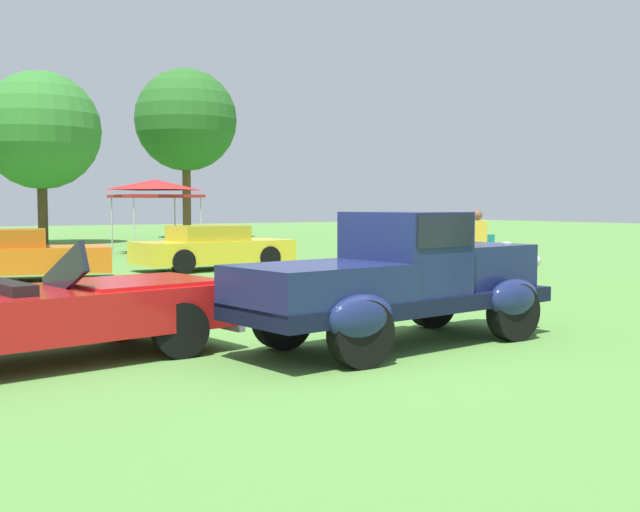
{
  "coord_description": "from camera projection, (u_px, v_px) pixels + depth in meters",
  "views": [
    {
      "loc": [
        -5.4,
        -7.7,
        1.79
      ],
      "look_at": [
        0.29,
        1.3,
        1.09
      ],
      "focal_mm": 43.6,
      "sensor_mm": 36.0,
      "label": 1
    }
  ],
  "objects": [
    {
      "name": "treeline_center",
      "position": [
        41.0,
        131.0,
        34.96
      ],
      "size": [
        5.32,
        5.32,
        7.8
      ],
      "color": "#47331E",
      "rests_on": "ground_plane"
    },
    {
      "name": "spectator_near_truck",
      "position": [
        477.0,
        247.0,
        16.03
      ],
      "size": [
        0.46,
        0.44,
        1.69
      ],
      "color": "#283351",
      "rests_on": "ground_plane"
    },
    {
      "name": "show_car_teal",
      "position": [
        432.0,
        242.0,
        24.94
      ],
      "size": [
        4.67,
        2.44,
        1.22
      ],
      "color": "teal",
      "rests_on": "ground_plane"
    },
    {
      "name": "ground_plane",
      "position": [
        357.0,
        351.0,
        9.49
      ],
      "size": [
        120.0,
        120.0,
        0.0
      ],
      "primitive_type": "plane",
      "color": "#568C3D"
    },
    {
      "name": "show_car_yellow",
      "position": [
        213.0,
        248.0,
        21.38
      ],
      "size": [
        4.43,
        1.92,
        1.22
      ],
      "color": "yellow",
      "rests_on": "ground_plane"
    },
    {
      "name": "neighbor_convertible",
      "position": [
        54.0,
        311.0,
        8.86
      ],
      "size": [
        4.48,
        2.3,
        1.4
      ],
      "color": "red",
      "rests_on": "ground_plane"
    },
    {
      "name": "show_car_orange",
      "position": [
        7.0,
        256.0,
        18.05
      ],
      "size": [
        4.77,
        2.59,
        1.22
      ],
      "color": "orange",
      "rests_on": "ground_plane"
    },
    {
      "name": "feature_pickup_truck",
      "position": [
        400.0,
        277.0,
        9.86
      ],
      "size": [
        4.74,
        2.24,
        1.7
      ],
      "color": "black",
      "rests_on": "ground_plane"
    },
    {
      "name": "treeline_mid_right",
      "position": [
        186.0,
        120.0,
        40.7
      ],
      "size": [
        5.33,
        5.33,
        8.89
      ],
      "color": "brown",
      "rests_on": "ground_plane"
    },
    {
      "name": "canopy_tent_left_field",
      "position": [
        155.0,
        187.0,
        28.31
      ],
      "size": [
        2.76,
        2.76,
        2.71
      ],
      "color": "#B7B7BC",
      "rests_on": "ground_plane"
    }
  ]
}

